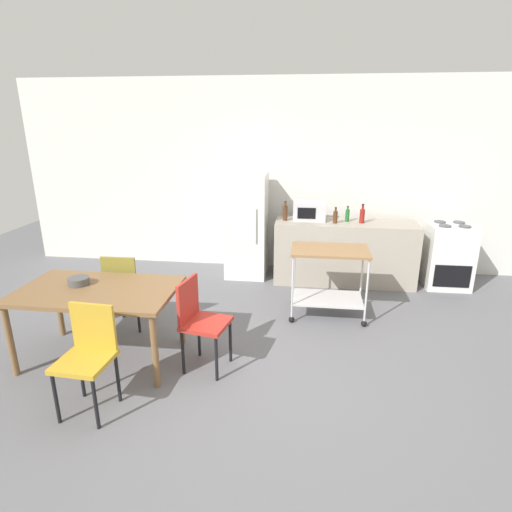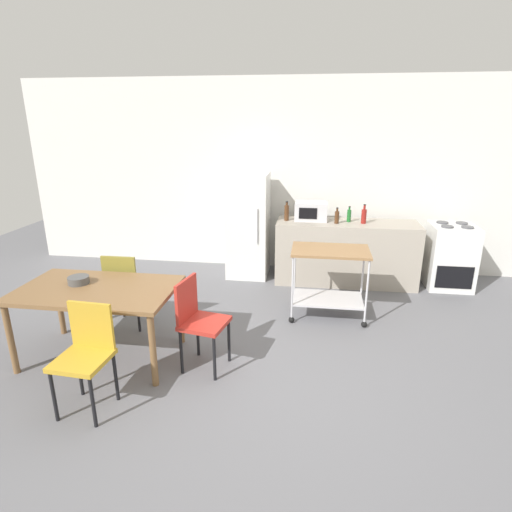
# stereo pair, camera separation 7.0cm
# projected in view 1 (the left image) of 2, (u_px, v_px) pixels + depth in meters

# --- Properties ---
(ground_plane) EXTENTS (12.00, 12.00, 0.00)m
(ground_plane) POSITION_uv_depth(u_px,v_px,m) (263.00, 378.00, 3.89)
(ground_plane) COLOR slate
(back_wall) EXTENTS (8.40, 0.12, 2.90)m
(back_wall) POSITION_uv_depth(u_px,v_px,m) (286.00, 177.00, 6.45)
(back_wall) COLOR silver
(back_wall) RESTS_ON ground_plane
(kitchen_counter) EXTENTS (2.00, 0.64, 0.90)m
(kitchen_counter) POSITION_uv_depth(u_px,v_px,m) (344.00, 252.00, 6.09)
(kitchen_counter) COLOR #A89E8E
(kitchen_counter) RESTS_ON ground_plane
(dining_table) EXTENTS (1.50, 0.90, 0.75)m
(dining_table) POSITION_uv_depth(u_px,v_px,m) (98.00, 296.00, 4.02)
(dining_table) COLOR brown
(dining_table) RESTS_ON ground_plane
(chair_red) EXTENTS (0.47, 0.47, 0.89)m
(chair_red) POSITION_uv_depth(u_px,v_px,m) (200.00, 318.00, 3.92)
(chair_red) COLOR #B72D23
(chair_red) RESTS_ON ground_plane
(chair_olive) EXTENTS (0.41, 0.41, 0.89)m
(chair_olive) POSITION_uv_depth(u_px,v_px,m) (125.00, 286.00, 4.69)
(chair_olive) COLOR olive
(chair_olive) RESTS_ON ground_plane
(chair_mustard) EXTENTS (0.43, 0.43, 0.89)m
(chair_mustard) POSITION_uv_depth(u_px,v_px,m) (88.00, 352.00, 3.35)
(chair_mustard) COLOR gold
(chair_mustard) RESTS_ON ground_plane
(stove_oven) EXTENTS (0.60, 0.61, 0.92)m
(stove_oven) POSITION_uv_depth(u_px,v_px,m) (447.00, 255.00, 5.94)
(stove_oven) COLOR white
(stove_oven) RESTS_ON ground_plane
(refrigerator) EXTENTS (0.60, 0.63, 1.55)m
(refrigerator) POSITION_uv_depth(u_px,v_px,m) (247.00, 226.00, 6.26)
(refrigerator) COLOR white
(refrigerator) RESTS_ON ground_plane
(kitchen_cart) EXTENTS (0.91, 0.57, 0.85)m
(kitchen_cart) POSITION_uv_depth(u_px,v_px,m) (329.00, 271.00, 4.97)
(kitchen_cart) COLOR olive
(kitchen_cart) RESTS_ON ground_plane
(bottle_sparkling_water) EXTENTS (0.07, 0.07, 0.28)m
(bottle_sparkling_water) POSITION_uv_depth(u_px,v_px,m) (285.00, 212.00, 6.01)
(bottle_sparkling_water) COLOR #4C2D19
(bottle_sparkling_water) RESTS_ON kitchen_counter
(microwave) EXTENTS (0.46, 0.35, 0.26)m
(microwave) POSITION_uv_depth(u_px,v_px,m) (309.00, 211.00, 6.05)
(microwave) COLOR silver
(microwave) RESTS_ON kitchen_counter
(bottle_olive_oil) EXTENTS (0.06, 0.06, 0.23)m
(bottle_olive_oil) POSITION_uv_depth(u_px,v_px,m) (335.00, 217.00, 5.86)
(bottle_olive_oil) COLOR #4C2D19
(bottle_olive_oil) RESTS_ON kitchen_counter
(bottle_sesame_oil) EXTENTS (0.06, 0.06, 0.22)m
(bottle_sesame_oil) POSITION_uv_depth(u_px,v_px,m) (347.00, 215.00, 5.96)
(bottle_sesame_oil) COLOR #1E6628
(bottle_sesame_oil) RESTS_ON kitchen_counter
(bottle_soda) EXTENTS (0.07, 0.07, 0.27)m
(bottle_soda) POSITION_uv_depth(u_px,v_px,m) (362.00, 215.00, 5.86)
(bottle_soda) COLOR maroon
(bottle_soda) RESTS_ON kitchen_counter
(fruit_bowl) EXTENTS (0.20, 0.20, 0.07)m
(fruit_bowl) POSITION_uv_depth(u_px,v_px,m) (79.00, 281.00, 4.09)
(fruit_bowl) COLOR #4C4C4C
(fruit_bowl) RESTS_ON dining_table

